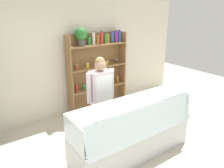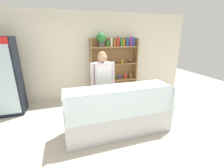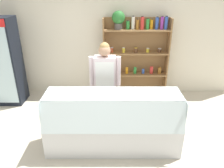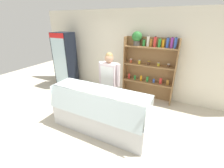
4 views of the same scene
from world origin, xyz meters
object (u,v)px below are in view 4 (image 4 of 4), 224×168
object	(u,v)px
drinks_fridge	(65,60)
shop_clerk	(109,79)
shelving_unit	(148,62)
deli_display_case	(100,118)

from	to	relation	value
drinks_fridge	shop_clerk	size ratio (longest dim) A/B	1.20
shelving_unit	deli_display_case	xyz separation A→B (m)	(-0.50, -2.01, -0.89)
drinks_fridge	deli_display_case	distance (m)	3.05
shelving_unit	deli_display_case	bearing A→B (deg)	-104.00
shelving_unit	shop_clerk	xyz separation A→B (m)	(-0.65, -1.26, -0.23)
shelving_unit	shop_clerk	distance (m)	1.44
drinks_fridge	shop_clerk	world-z (taller)	drinks_fridge
deli_display_case	shop_clerk	world-z (taller)	shop_clerk
deli_display_case	shop_clerk	xyz separation A→B (m)	(-0.15, 0.75, 0.67)
deli_display_case	shop_clerk	size ratio (longest dim) A/B	1.33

